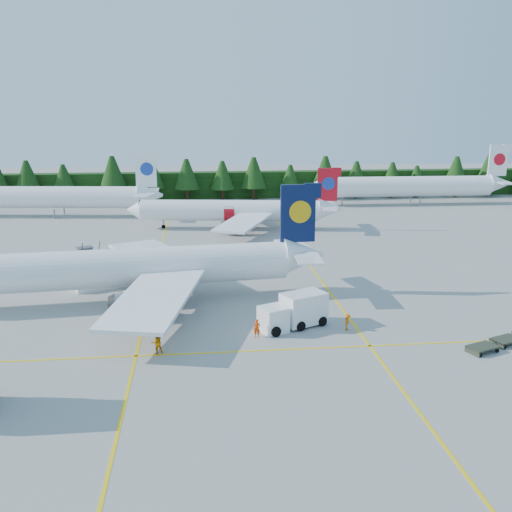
{
  "coord_description": "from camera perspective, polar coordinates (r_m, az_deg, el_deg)",
  "views": [
    {
      "loc": [
        -8.63,
        -50.67,
        19.85
      ],
      "look_at": [
        -1.97,
        12.79,
        3.5
      ],
      "focal_mm": 40.0,
      "sensor_mm": 36.0,
      "label": 1
    }
  ],
  "objects": [
    {
      "name": "airstairs",
      "position": [
        68.13,
        -15.84,
        -2.35
      ],
      "size": [
        5.45,
        6.95,
        4.1
      ],
      "rotation": [
        0.0,
        0.0,
        0.41
      ],
      "color": "white",
      "rests_on": "ground"
    },
    {
      "name": "crew_a",
      "position": [
        51.58,
        0.1,
        -7.25
      ],
      "size": [
        0.64,
        0.45,
        1.68
      ],
      "primitive_type": "imported",
      "rotation": [
        0.0,
        0.0,
        -0.08
      ],
      "color": "#E23B04",
      "rests_on": "ground"
    },
    {
      "name": "taxi_stripe_a",
      "position": [
        73.6,
        -9.95,
        -1.49
      ],
      "size": [
        0.25,
        120.0,
        0.01
      ],
      "primitive_type": "cube",
      "color": "yellow",
      "rests_on": "ground"
    },
    {
      "name": "taxi_stripe_b",
      "position": [
        74.85,
        5.5,
        -1.07
      ],
      "size": [
        0.25,
        120.0,
        0.01
      ],
      "primitive_type": "cube",
      "color": "yellow",
      "rests_on": "ground"
    },
    {
      "name": "airliner_navy",
      "position": [
        61.79,
        -13.86,
        -1.28
      ],
      "size": [
        41.52,
        34.04,
        12.07
      ],
      "rotation": [
        0.0,
        0.0,
        0.09
      ],
      "color": "white",
      "rests_on": "ground"
    },
    {
      "name": "uld_pair",
      "position": [
        57.59,
        -11.15,
        -4.71
      ],
      "size": [
        5.71,
        2.75,
        1.92
      ],
      "rotation": [
        0.0,
        0.0,
        -0.05
      ],
      "color": "#2F3526",
      "rests_on": "ground"
    },
    {
      "name": "taxi_stripe_cross",
      "position": [
        49.64,
        4.59,
        -9.24
      ],
      "size": [
        80.0,
        0.25,
        0.01
      ],
      "primitive_type": "cube",
      "color": "yellow",
      "rests_on": "ground"
    },
    {
      "name": "airliner_red",
      "position": [
        98.01,
        -2.97,
        4.54
      ],
      "size": [
        35.9,
        29.37,
        10.47
      ],
      "rotation": [
        0.0,
        0.0,
        -0.13
      ],
      "color": "white",
      "rests_on": "ground"
    },
    {
      "name": "crew_b",
      "position": [
        48.95,
        -9.89,
        -8.51
      ],
      "size": [
        1.18,
        1.07,
        1.99
      ],
      "primitive_type": "imported",
      "rotation": [
        0.0,
        0.0,
        3.53
      ],
      "color": "orange",
      "rests_on": "ground"
    },
    {
      "name": "airliner_far_left",
      "position": [
        116.98,
        -20.68,
        5.57
      ],
      "size": [
        41.63,
        8.45,
        12.12
      ],
      "rotation": [
        0.0,
        0.0,
        -0.11
      ],
      "color": "white",
      "rests_on": "ground"
    },
    {
      "name": "treeline_hedge",
      "position": [
        134.01,
        -2.27,
        7.14
      ],
      "size": [
        220.0,
        4.0,
        6.0
      ],
      "primitive_type": "cube",
      "color": "black",
      "rests_on": "ground"
    },
    {
      "name": "airliner_far_right",
      "position": [
        127.58,
        14.28,
        6.79
      ],
      "size": [
        43.63,
        4.96,
        12.69
      ],
      "rotation": [
        0.0,
        0.0,
        -0.02
      ],
      "color": "white",
      "rests_on": "ground"
    },
    {
      "name": "service_truck",
      "position": [
        53.76,
        3.72,
        -5.55
      ],
      "size": [
        6.94,
        4.87,
        3.16
      ],
      "rotation": [
        0.0,
        0.0,
        0.43
      ],
      "color": "white",
      "rests_on": "ground"
    },
    {
      "name": "ground",
      "position": [
        55.1,
        3.45,
        -6.77
      ],
      "size": [
        320.0,
        320.0,
        0.0
      ],
      "primitive_type": "plane",
      "color": "#9E9D98",
      "rests_on": "ground"
    },
    {
      "name": "crew_c",
      "position": [
        53.88,
        9.12,
        -6.55
      ],
      "size": [
        0.68,
        0.77,
        1.56
      ],
      "primitive_type": "imported",
      "rotation": [
        0.0,
        0.0,
        1.1
      ],
      "color": "#E05C04",
      "rests_on": "ground"
    }
  ]
}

